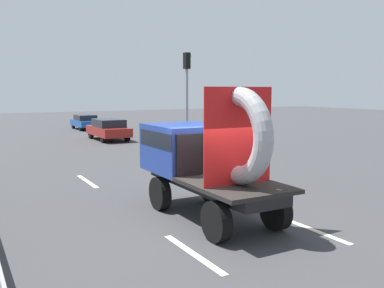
{
  "coord_description": "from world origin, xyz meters",
  "views": [
    {
      "loc": [
        -5.8,
        -8.63,
        3.36
      ],
      "look_at": [
        -0.03,
        1.66,
        1.86
      ],
      "focal_mm": 39.49,
      "sensor_mm": 36.0,
      "label": 1
    }
  ],
  "objects_px": {
    "distant_sedan": "(108,129)",
    "flatbed_truck": "(201,154)",
    "oncoming_car": "(85,122)",
    "traffic_light": "(187,86)"
  },
  "relations": [
    {
      "from": "distant_sedan",
      "to": "oncoming_car",
      "type": "height_order",
      "value": "distant_sedan"
    },
    {
      "from": "flatbed_truck",
      "to": "traffic_light",
      "type": "xyz_separation_m",
      "value": [
        5.79,
        11.45,
        1.94
      ]
    },
    {
      "from": "traffic_light",
      "to": "flatbed_truck",
      "type": "bearing_deg",
      "value": -116.81
    },
    {
      "from": "flatbed_truck",
      "to": "traffic_light",
      "type": "height_order",
      "value": "traffic_light"
    },
    {
      "from": "flatbed_truck",
      "to": "oncoming_car",
      "type": "distance_m",
      "value": 27.14
    },
    {
      "from": "distant_sedan",
      "to": "traffic_light",
      "type": "distance_m",
      "value": 7.63
    },
    {
      "from": "distant_sedan",
      "to": "flatbed_truck",
      "type": "bearing_deg",
      "value": -100.29
    },
    {
      "from": "traffic_light",
      "to": "oncoming_car",
      "type": "height_order",
      "value": "traffic_light"
    },
    {
      "from": "distant_sedan",
      "to": "traffic_light",
      "type": "height_order",
      "value": "traffic_light"
    },
    {
      "from": "flatbed_truck",
      "to": "traffic_light",
      "type": "relative_size",
      "value": 0.89
    }
  ]
}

